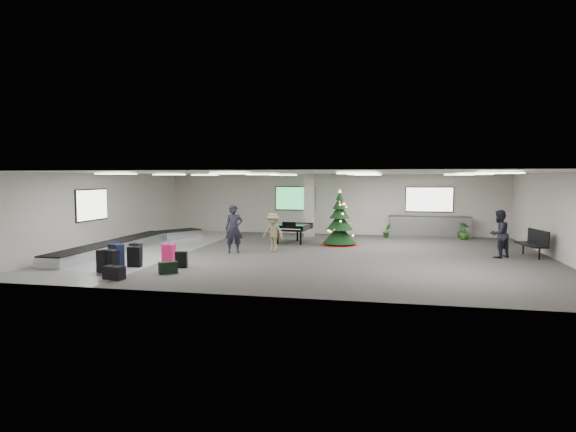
% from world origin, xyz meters
% --- Properties ---
extents(ground, '(18.00, 18.00, 0.00)m').
position_xyz_m(ground, '(0.00, 0.00, 0.00)').
color(ground, '#3C3A36').
rests_on(ground, ground).
extents(room_envelope, '(18.02, 14.02, 3.21)m').
position_xyz_m(room_envelope, '(-0.38, 0.67, 2.33)').
color(room_envelope, beige).
rests_on(room_envelope, ground).
extents(baggage_carousel, '(2.28, 9.71, 0.43)m').
position_xyz_m(baggage_carousel, '(-7.84, -0.08, 0.21)').
color(baggage_carousel, silver).
rests_on(baggage_carousel, ground).
extents(service_counter, '(4.05, 0.65, 1.08)m').
position_xyz_m(service_counter, '(5.00, 6.65, 0.55)').
color(service_counter, silver).
rests_on(service_counter, ground).
extents(suitcase_0, '(0.53, 0.40, 0.75)m').
position_xyz_m(suitcase_0, '(-5.84, -5.07, 0.36)').
color(suitcase_0, black).
rests_on(suitcase_0, ground).
extents(suitcase_1, '(0.46, 0.27, 0.71)m').
position_xyz_m(suitcase_1, '(-5.42, -3.97, 0.35)').
color(suitcase_1, black).
rests_on(suitcase_1, ground).
extents(pink_suitcase, '(0.47, 0.32, 0.71)m').
position_xyz_m(pink_suitcase, '(-4.60, -3.09, 0.34)').
color(pink_suitcase, '#F01F65').
rests_on(pink_suitcase, ground).
extents(suitcase_3, '(0.48, 0.42, 0.65)m').
position_xyz_m(suitcase_3, '(-4.77, -2.75, 0.32)').
color(suitcase_3, black).
rests_on(suitcase_3, ground).
extents(navy_suitcase, '(0.59, 0.50, 0.82)m').
position_xyz_m(navy_suitcase, '(-5.99, -4.15, 0.40)').
color(navy_suitcase, black).
rests_on(navy_suitcase, ground).
extents(suitcase_5, '(0.57, 0.45, 0.77)m').
position_xyz_m(suitcase_5, '(-5.56, -5.14, 0.38)').
color(suitcase_5, black).
rests_on(suitcase_5, ground).
extents(green_duffel, '(0.61, 0.57, 0.39)m').
position_xyz_m(green_duffel, '(-3.83, -4.75, 0.19)').
color(green_duffel, black).
rests_on(green_duffel, ground).
extents(suitcase_7, '(0.40, 0.25, 0.56)m').
position_xyz_m(suitcase_7, '(-3.83, -3.76, 0.27)').
color(suitcase_7, black).
rests_on(suitcase_7, ground).
extents(suitcase_8, '(0.47, 0.34, 0.65)m').
position_xyz_m(suitcase_8, '(-6.03, -2.79, 0.31)').
color(suitcase_8, black).
rests_on(suitcase_8, ground).
extents(black_duffel, '(0.66, 0.45, 0.42)m').
position_xyz_m(black_duffel, '(-5.00, -5.90, 0.20)').
color(black_duffel, black).
rests_on(black_duffel, ground).
extents(christmas_tree, '(1.77, 1.77, 2.52)m').
position_xyz_m(christmas_tree, '(0.83, 2.77, 0.86)').
color(christmas_tree, maroon).
rests_on(christmas_tree, ground).
extents(grand_piano, '(1.59, 1.95, 1.03)m').
position_xyz_m(grand_piano, '(-1.35, 3.05, 0.73)').
color(grand_piano, black).
rests_on(grand_piano, ground).
extents(bench, '(0.82, 1.71, 1.04)m').
position_xyz_m(bench, '(8.40, 1.05, 0.59)').
color(bench, black).
rests_on(bench, ground).
extents(traveler_a, '(0.83, 0.70, 1.93)m').
position_xyz_m(traveler_a, '(-3.10, -0.33, 0.96)').
color(traveler_a, black).
rests_on(traveler_a, ground).
extents(traveler_b, '(1.16, 0.91, 1.58)m').
position_xyz_m(traveler_b, '(-1.67, 0.41, 0.79)').
color(traveler_b, '#887E54').
rests_on(traveler_b, ground).
extents(traveler_bench, '(1.11, 1.09, 1.80)m').
position_xyz_m(traveler_bench, '(7.02, 0.56, 0.90)').
color(traveler_bench, black).
rests_on(traveler_bench, ground).
extents(potted_plant_left, '(0.50, 0.46, 0.73)m').
position_xyz_m(potted_plant_left, '(2.89, 5.78, 0.36)').
color(potted_plant_left, '#144016').
rests_on(potted_plant_left, ground).
extents(potted_plant_right, '(0.66, 0.66, 0.84)m').
position_xyz_m(potted_plant_right, '(6.60, 5.90, 0.42)').
color(potted_plant_right, '#144016').
rests_on(potted_plant_right, ground).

